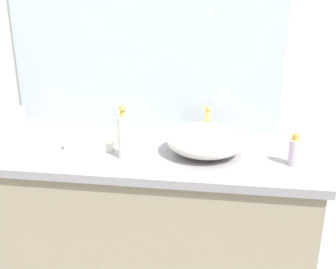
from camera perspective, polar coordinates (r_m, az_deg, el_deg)
The scene contains 9 objects.
bathroom_wall_rear at distance 2.00m, azimuth 0.16°, elevation 12.36°, with size 6.00×0.06×2.60m, color silver.
vanity_counter at distance 2.01m, azimuth -4.57°, elevation -13.80°, with size 1.59×0.59×0.90m.
wall_mirror_panel at distance 1.96m, azimuth -3.47°, elevation 17.54°, with size 1.32×0.01×1.18m, color #B2BCC6.
sink_basin at distance 1.72m, azimuth 5.29°, elevation -0.80°, with size 0.33×0.32×0.13m, color silver.
faucet at distance 1.87m, azimuth 5.62°, elevation 1.93°, with size 0.03×0.14×0.16m.
soap_dispenser at distance 1.68m, azimuth -6.24°, elevation -0.02°, with size 0.05×0.05×0.23m.
lotion_bottle at distance 1.68m, azimuth 17.34°, elevation -2.27°, with size 0.05×0.05×0.13m.
tissue_box at distance 2.06m, azimuth -21.24°, elevation 1.73°, with size 0.13×0.13×0.17m.
folded_hand_towel at distance 1.86m, azimuth -10.51°, elevation -0.87°, with size 0.21×0.16×0.04m, color white.
Camera 1 is at (0.28, -1.23, 1.57)m, focal length 43.40 mm.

